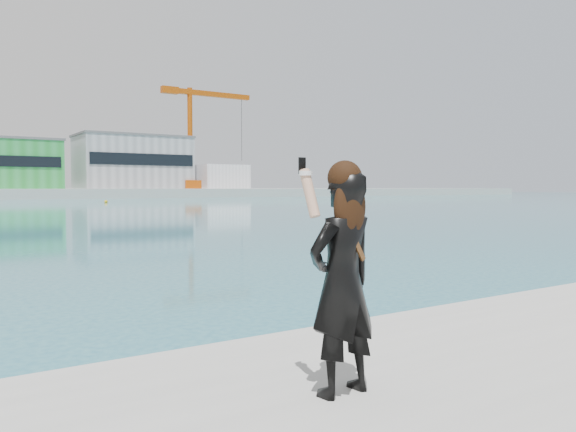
# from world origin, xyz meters

# --- Properties ---
(warehouse_grey_right) EXTENTS (25.50, 15.35, 12.50)m
(warehouse_grey_right) POSITION_xyz_m (40.00, 127.98, 8.26)
(warehouse_grey_right) COLOR gray
(warehouse_grey_right) RESTS_ON far_quay
(ancillary_shed) EXTENTS (12.00, 10.00, 6.00)m
(ancillary_shed) POSITION_xyz_m (62.00, 126.00, 5.00)
(ancillary_shed) COLOR silver
(ancillary_shed) RESTS_ON far_quay
(dock_crane) EXTENTS (23.00, 4.00, 24.00)m
(dock_crane) POSITION_xyz_m (53.20, 122.00, 15.07)
(dock_crane) COLOR #CC510C
(dock_crane) RESTS_ON far_quay
(flagpole_right) EXTENTS (1.28, 0.16, 8.00)m
(flagpole_right) POSITION_xyz_m (22.09, 121.00, 6.54)
(flagpole_right) COLOR silver
(flagpole_right) RESTS_ON far_quay
(buoy_near) EXTENTS (0.50, 0.50, 0.50)m
(buoy_near) POSITION_xyz_m (20.80, 81.02, 0.00)
(buoy_near) COLOR #D9A10B
(buoy_near) RESTS_ON ground
(woman) EXTENTS (0.62, 0.44, 1.68)m
(woman) POSITION_xyz_m (0.29, -0.69, 1.65)
(woman) COLOR black
(woman) RESTS_ON near_quay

